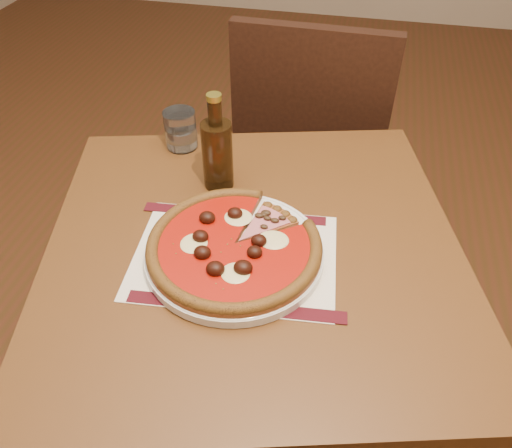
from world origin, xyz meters
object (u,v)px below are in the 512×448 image
at_px(pizza, 234,245).
at_px(water_glass, 181,130).
at_px(chair_far, 312,141).
at_px(plate, 235,253).
at_px(table, 254,277).
at_px(bottle, 217,152).

bearing_deg(pizza, water_glass, 123.28).
xyz_separation_m(chair_far, pizza, (-0.05, -0.75, 0.24)).
bearing_deg(pizza, plate, 62.42).
bearing_deg(chair_far, table, 89.34).
relative_size(table, plate, 2.94).
height_order(plate, water_glass, water_glass).
bearing_deg(plate, chair_far, 86.00).
distance_m(table, bottle, 0.27).
xyz_separation_m(table, chair_far, (0.03, 0.71, -0.10)).
bearing_deg(water_glass, chair_far, 56.47).
relative_size(plate, water_glass, 3.59).
relative_size(plate, pizza, 1.03).
height_order(pizza, water_glass, water_glass).
xyz_separation_m(pizza, water_glass, (-0.22, 0.34, 0.02)).
height_order(plate, bottle, bottle).
xyz_separation_m(table, plate, (-0.03, -0.05, 0.11)).
bearing_deg(water_glass, plate, -56.68).
xyz_separation_m(table, bottle, (-0.12, 0.16, 0.19)).
xyz_separation_m(plate, bottle, (-0.09, 0.21, 0.07)).
xyz_separation_m(table, pizza, (-0.03, -0.05, 0.13)).
distance_m(pizza, bottle, 0.24).
bearing_deg(bottle, chair_far, 75.16).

